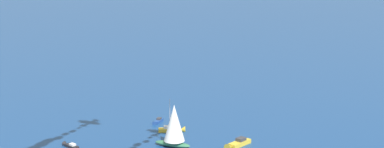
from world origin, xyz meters
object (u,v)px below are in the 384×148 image
(motorboat_inshore, at_px, (237,144))
(sailboat_trailing, at_px, (174,125))
(motorboat_far_stbd, at_px, (158,121))
(motorboat_outer_ring_d, at_px, (70,146))
(motorboat_outer_ring_c, at_px, (173,129))

(motorboat_inshore, height_order, sailboat_trailing, sailboat_trailing)
(motorboat_inshore, xyz_separation_m, sailboat_trailing, (-8.38, -13.13, 4.90))
(motorboat_far_stbd, height_order, motorboat_outer_ring_d, motorboat_outer_ring_d)
(motorboat_inshore, xyz_separation_m, motorboat_outer_ring_c, (-19.12, -6.95, -0.09))
(motorboat_inshore, relative_size, sailboat_trailing, 0.71)
(motorboat_far_stbd, relative_size, motorboat_outer_ring_d, 0.89)
(motorboat_far_stbd, height_order, motorboat_inshore, motorboat_inshore)
(motorboat_inshore, height_order, motorboat_outer_ring_c, motorboat_inshore)
(motorboat_inshore, distance_m, sailboat_trailing, 16.33)
(motorboat_far_stbd, xyz_separation_m, motorboat_outer_ring_c, (9.33, -0.63, 0.16))
(sailboat_trailing, relative_size, motorboat_outer_ring_d, 2.22)
(motorboat_far_stbd, relative_size, sailboat_trailing, 0.40)
(motorboat_inshore, height_order, motorboat_outer_ring_d, motorboat_inshore)
(motorboat_outer_ring_c, relative_size, motorboat_outer_ring_d, 1.31)
(motorboat_inshore, xyz_separation_m, motorboat_outer_ring_d, (-22.13, -34.98, -0.24))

